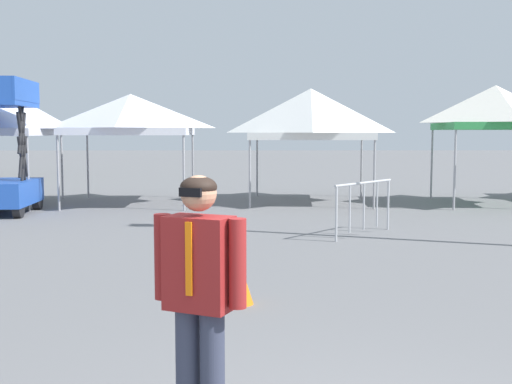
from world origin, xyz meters
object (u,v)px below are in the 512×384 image
canopy_tent_left_of_center (311,114)px  scissor_lift (3,172)px  crowd_barrier_near_person (364,198)px  canopy_tent_behind_left (495,108)px  canopy_tent_behind_right (131,115)px  traffic_cone_lot_center (240,283)px  person_foreground (199,292)px

canopy_tent_left_of_center → scissor_lift: 8.56m
scissor_lift → crowd_barrier_near_person: 9.16m
canopy_tent_behind_left → crowd_barrier_near_person: canopy_tent_behind_left is taller
canopy_tent_behind_right → traffic_cone_lot_center: canopy_tent_behind_right is taller
canopy_tent_behind_left → person_foreground: size_ratio=1.89×
canopy_tent_behind_left → person_foreground: bearing=-117.3°
person_foreground → traffic_cone_lot_center: (0.21, 3.49, -0.78)m
canopy_tent_left_of_center → scissor_lift: scissor_lift is taller
canopy_tent_left_of_center → traffic_cone_lot_center: size_ratio=7.40×
crowd_barrier_near_person → canopy_tent_left_of_center: bearing=94.5°
canopy_tent_behind_left → person_foreground: (-7.25, -14.03, -1.71)m
scissor_lift → person_foreground: scissor_lift is taller
canopy_tent_behind_right → traffic_cone_lot_center: bearing=-73.2°
traffic_cone_lot_center → crowd_barrier_near_person: bearing=64.9°
scissor_lift → canopy_tent_behind_left: bearing=8.4°
scissor_lift → person_foreground: size_ratio=1.89×
canopy_tent_left_of_center → crowd_barrier_near_person: (0.48, -6.16, -1.83)m
crowd_barrier_near_person → canopy_tent_behind_left: bearing=49.4°
scissor_lift → traffic_cone_lot_center: (6.08, -8.59, -0.81)m
person_foreground → canopy_tent_behind_left: bearing=62.7°
canopy_tent_behind_left → crowd_barrier_near_person: size_ratio=2.08×
canopy_tent_behind_right → scissor_lift: bearing=-141.8°
scissor_lift → person_foreground: bearing=-64.1°
traffic_cone_lot_center → scissor_lift: bearing=125.3°
canopy_tent_behind_right → crowd_barrier_near_person: canopy_tent_behind_right is taller
canopy_tent_behind_right → traffic_cone_lot_center: (3.26, -10.81, -2.30)m
canopy_tent_behind_left → traffic_cone_lot_center: bearing=-123.7°
canopy_tent_behind_right → traffic_cone_lot_center: 11.53m
canopy_tent_left_of_center → canopy_tent_behind_right: bearing=-175.0°
scissor_lift → crowd_barrier_near_person: size_ratio=2.07×
scissor_lift → traffic_cone_lot_center: bearing=-54.7°
canopy_tent_left_of_center → scissor_lift: size_ratio=1.11×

